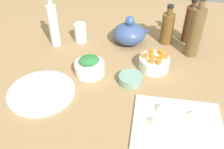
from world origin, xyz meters
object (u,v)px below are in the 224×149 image
object	(u,v)px
bowl_greens	(90,68)
bottle_2	(167,28)
bottle_0	(195,32)
drinking_glass_0	(81,33)
bowl_small_side	(131,79)
bottle_1	(190,24)
teapot	(129,33)
bottle_3	(53,25)
plate_tofu	(41,92)
cutting_board	(177,125)
bowl_carrots	(154,63)

from	to	relation	value
bowl_greens	bottle_2	distance (cm)	44.68
bottle_0	drinking_glass_0	xyz separation A→B (cm)	(-53.99, 3.10, -7.14)
bowl_small_side	bottle_1	size ratio (longest dim) A/B	0.44
bowl_greens	teapot	bearing A→B (deg)	63.56
bottle_1	bottle_2	xyz separation A→B (cm)	(-10.71, -3.28, -1.35)
bottle_0	bottle_3	size ratio (longest dim) A/B	1.08
plate_tofu	bowl_greens	xyz separation A→B (cm)	(15.47, 15.40, 1.98)
cutting_board	bottle_3	world-z (taller)	bottle_3
plate_tofu	teapot	xyz separation A→B (cm)	(29.10, 42.81, 4.83)
bowl_greens	bottle_2	size ratio (longest dim) A/B	0.63
bowl_small_side	bottle_1	xyz separation A→B (cm)	(24.74, 37.58, 7.79)
cutting_board	bowl_small_side	bearing A→B (deg)	131.89
cutting_board	bottle_3	bearing A→B (deg)	143.07
bottle_0	drinking_glass_0	world-z (taller)	bottle_0
plate_tofu	bottle_0	world-z (taller)	bottle_0
plate_tofu	bottle_2	world-z (taller)	bottle_2
cutting_board	bowl_carrots	world-z (taller)	bowl_carrots
drinking_glass_0	plate_tofu	bearing A→B (deg)	-96.69
bowl_carrots	drinking_glass_0	distance (cm)	41.09
cutting_board	bottle_1	size ratio (longest dim) A/B	1.35
drinking_glass_0	bowl_carrots	bearing A→B (deg)	-24.86
cutting_board	bottle_3	xyz separation A→B (cm)	(-57.60, 43.30, 10.37)
cutting_board	bowl_greens	world-z (taller)	bowl_greens
plate_tofu	drinking_glass_0	xyz separation A→B (cm)	(4.77, 40.68, 4.17)
bowl_small_side	bottle_1	world-z (taller)	bottle_1
bowl_greens	bottle_1	world-z (taller)	bottle_1
teapot	drinking_glass_0	distance (cm)	24.43
bowl_greens	bottle_3	distance (cm)	30.90
cutting_board	bowl_carrots	distance (cm)	32.66
cutting_board	bottle_1	world-z (taller)	bottle_1
cutting_board	bottle_2	world-z (taller)	bottle_2
cutting_board	drinking_glass_0	size ratio (longest dim) A/B	3.10
plate_tofu	bowl_carrots	distance (cm)	48.14
bowl_carrots	bowl_greens	bearing A→B (deg)	-163.17
plate_tofu	bottle_1	size ratio (longest dim) A/B	1.17
cutting_board	plate_tofu	bearing A→B (deg)	171.23
bowl_carrots	bottle_2	bearing A→B (deg)	77.38
bowl_greens	bottle_0	world-z (taller)	bottle_0
bottle_2	drinking_glass_0	distance (cm)	42.90
plate_tofu	bowl_greens	size ratio (longest dim) A/B	2.05
bottle_3	drinking_glass_0	world-z (taller)	bottle_3
bottle_0	bottle_3	xyz separation A→B (cm)	(-65.32, -2.16, -1.05)
bottle_0	bottle_2	xyz separation A→B (cm)	(-11.61, 8.83, -3.74)
teapot	bottle_0	size ratio (longest dim) A/B	0.63
bowl_carrots	bottle_3	size ratio (longest dim) A/B	0.50
cutting_board	bowl_small_side	xyz separation A→B (cm)	(-17.93, 19.99, 1.25)
bottle_2	bottle_1	bearing A→B (deg)	17.05
bottle_0	cutting_board	bearing A→B (deg)	-99.64
plate_tofu	bottle_2	bearing A→B (deg)	44.55
bowl_carrots	bottle_1	size ratio (longest dim) A/B	0.59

